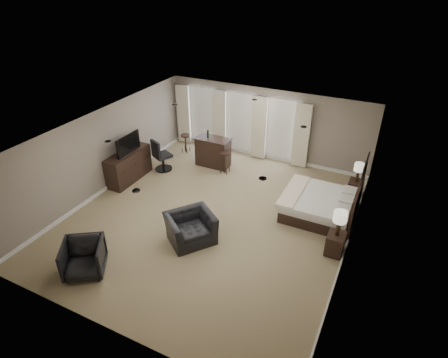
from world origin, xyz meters
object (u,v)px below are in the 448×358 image
at_px(bar_counter, 213,152).
at_px(armchair_near, 190,224).
at_px(bar_stool_left, 186,143).
at_px(lamp_far, 358,173).
at_px(desk_chair, 163,155).
at_px(tv, 126,150).
at_px(bed, 316,195).
at_px(lamp_near, 339,224).
at_px(dresser, 129,166).
at_px(bar_stool_right, 225,162).
at_px(nightstand_far, 355,189).
at_px(nightstand_near, 335,244).
at_px(armchair_far, 83,257).

bearing_deg(bar_counter, armchair_near, -70.47).
relative_size(bar_counter, bar_stool_left, 1.70).
distance_m(lamp_far, desk_chair, 6.41).
bearing_deg(tv, lamp_far, -72.21).
bearing_deg(armchair_near, desk_chair, 81.72).
relative_size(bed, armchair_near, 1.68).
xyz_separation_m(lamp_near, dresser, (-6.92, 0.68, -0.40)).
bearing_deg(bar_stool_right, lamp_far, 5.40).
height_order(tv, armchair_near, tv).
bearing_deg(bar_counter, lamp_near, -29.85).
bearing_deg(desk_chair, bed, -158.23).
bearing_deg(bar_stool_left, dresser, -102.97).
bearing_deg(bed, nightstand_far, 58.46).
height_order(lamp_near, tv, lamp_near).
bearing_deg(lamp_near, nightstand_near, 0.00).
relative_size(lamp_far, tv, 0.56).
distance_m(armchair_far, desk_chair, 5.14).
bearing_deg(nightstand_far, armchair_far, -129.64).
xyz_separation_m(bed, armchair_near, (-2.60, -2.59, -0.11)).
bearing_deg(bar_counter, bed, -18.72).
xyz_separation_m(bed, lamp_far, (0.89, 1.45, 0.22)).
bearing_deg(lamp_near, nightstand_far, 90.00).
xyz_separation_m(lamp_near, bar_stool_left, (-6.32, 3.29, -0.55)).
bearing_deg(bar_stool_left, bar_stool_right, -21.20).
bearing_deg(nightstand_far, tv, -162.21).
distance_m(armchair_near, desk_chair, 4.03).
relative_size(dresser, bar_counter, 1.44).
bearing_deg(dresser, bar_counter, 46.22).
distance_m(bar_stool_left, desk_chair, 1.56).
relative_size(lamp_near, desk_chair, 0.59).
relative_size(nightstand_far, bar_stool_left, 0.76).
xyz_separation_m(nightstand_near, bar_stool_left, (-6.32, 3.29, 0.08)).
relative_size(nightstand_far, armchair_near, 0.46).
bearing_deg(bed, armchair_far, -131.82).
relative_size(tv, bar_stool_left, 1.53).
relative_size(bed, dresser, 1.14).
bearing_deg(dresser, bed, 7.28).
relative_size(dresser, tv, 1.60).
height_order(nightstand_far, lamp_far, lamp_far).
bearing_deg(nightstand_far, bar_stool_right, -174.60).
relative_size(bar_stool_left, bar_stool_right, 0.90).
bearing_deg(tv, nightstand_far, -72.21).
height_order(nightstand_near, armchair_near, armchair_near).
height_order(bed, bar_stool_left, bed).
distance_m(bed, bar_stool_right, 3.55).
bearing_deg(armchair_far, armchair_near, 19.39).
bearing_deg(lamp_far, armchair_far, -129.64).
bearing_deg(nightstand_near, lamp_far, 90.00).
height_order(lamp_far, bar_stool_right, lamp_far).
distance_m(lamp_far, bar_stool_right, 4.32).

